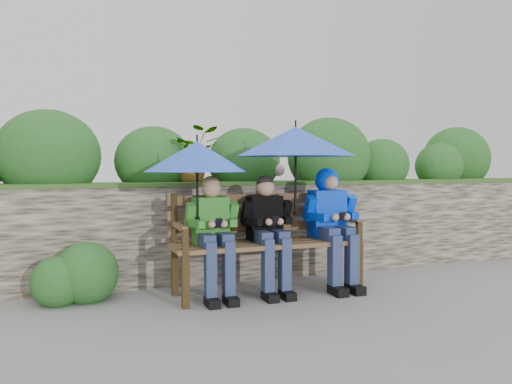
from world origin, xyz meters
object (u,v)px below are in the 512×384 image
object	(u,v)px
park_bench	(265,235)
boy_left	(213,229)
boy_right	(332,216)
umbrella_left	(197,157)
umbrella_right	(296,142)
boy_middle	(268,227)

from	to	relation	value
park_bench	boy_left	size ratio (longest dim) A/B	1.62
park_bench	boy_left	xyz separation A→B (m)	(-0.53, -0.08, 0.09)
park_bench	boy_left	world-z (taller)	boy_left
boy_right	umbrella_left	world-z (taller)	umbrella_left
umbrella_right	boy_middle	bearing A→B (deg)	177.55
umbrella_left	park_bench	bearing A→B (deg)	6.25
umbrella_left	umbrella_right	size ratio (longest dim) A/B	0.81
park_bench	umbrella_right	size ratio (longest dim) A/B	1.55
boy_right	umbrella_left	bearing A→B (deg)	179.95
umbrella_left	boy_right	bearing A→B (deg)	-0.05
boy_middle	umbrella_left	xyz separation A→B (m)	(-0.67, 0.01, 0.65)
park_bench	umbrella_left	world-z (taller)	umbrella_left
umbrella_left	umbrella_right	world-z (taller)	umbrella_right
boy_left	boy_middle	world-z (taller)	same
boy_left	umbrella_right	size ratio (longest dim) A/B	0.96
boy_middle	umbrella_left	world-z (taller)	umbrella_left
boy_left	umbrella_right	xyz separation A→B (m)	(0.80, -0.01, 0.80)
boy_left	boy_right	distance (m)	1.20
boy_middle	umbrella_right	xyz separation A→B (m)	(0.27, -0.01, 0.80)
boy_middle	umbrella_left	size ratio (longest dim) A/B	1.18
umbrella_left	umbrella_right	bearing A→B (deg)	-1.14
umbrella_right	boy_right	bearing A→B (deg)	2.53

